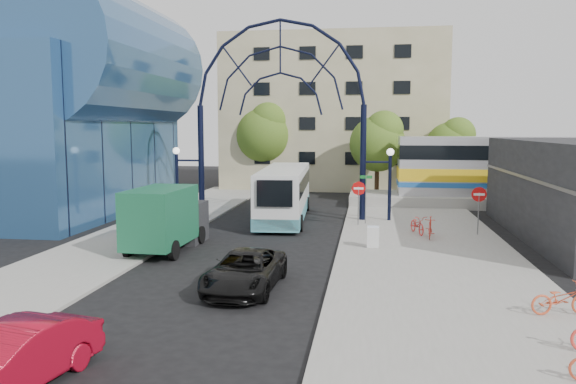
% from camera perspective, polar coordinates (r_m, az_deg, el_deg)
% --- Properties ---
extents(ground, '(120.00, 120.00, 0.00)m').
position_cam_1_polar(ground, '(21.25, -6.76, -8.88)').
color(ground, black).
rests_on(ground, ground).
extents(sidewalk_east, '(8.00, 56.00, 0.12)m').
position_cam_1_polar(sidewalk_east, '(24.56, 14.29, -6.78)').
color(sidewalk_east, gray).
rests_on(sidewalk_east, ground).
extents(plaza_west, '(5.00, 50.00, 0.12)m').
position_cam_1_polar(plaza_west, '(28.92, -16.21, -4.83)').
color(plaza_west, gray).
rests_on(plaza_west, ground).
extents(gateway_arch, '(13.64, 0.44, 12.10)m').
position_cam_1_polar(gateway_arch, '(34.32, -0.79, 11.43)').
color(gateway_arch, black).
rests_on(gateway_arch, ground).
extents(stop_sign, '(0.80, 0.07, 2.50)m').
position_cam_1_polar(stop_sign, '(31.99, 7.18, -0.04)').
color(stop_sign, slate).
rests_on(stop_sign, sidewalk_east).
extents(do_not_enter_sign, '(0.76, 0.07, 2.48)m').
position_cam_1_polar(do_not_enter_sign, '(30.52, 18.82, -0.69)').
color(do_not_enter_sign, slate).
rests_on(do_not_enter_sign, sidewalk_east).
extents(street_name_sign, '(0.70, 0.70, 2.80)m').
position_cam_1_polar(street_name_sign, '(32.57, 7.91, 0.31)').
color(street_name_sign, slate).
rests_on(street_name_sign, sidewalk_east).
extents(sandwich_board, '(0.55, 0.61, 0.99)m').
position_cam_1_polar(sandwich_board, '(26.22, 8.64, -4.28)').
color(sandwich_board, white).
rests_on(sandwich_board, sidewalk_east).
extents(transit_hall, '(16.50, 18.00, 14.50)m').
position_cam_1_polar(transit_hall, '(40.47, -22.67, 7.56)').
color(transit_hall, '#284E7B').
rests_on(transit_hall, ground).
extents(apartment_block, '(20.00, 12.10, 14.00)m').
position_cam_1_polar(apartment_block, '(54.87, 4.77, 7.96)').
color(apartment_block, tan).
rests_on(apartment_block, ground).
extents(tree_north_a, '(4.48, 4.48, 7.00)m').
position_cam_1_polar(tree_north_a, '(45.72, 9.23, 5.18)').
color(tree_north_a, '#382314').
rests_on(tree_north_a, ground).
extents(tree_north_b, '(5.12, 5.12, 8.00)m').
position_cam_1_polar(tree_north_b, '(50.56, -2.30, 6.13)').
color(tree_north_b, '#382314').
rests_on(tree_north_b, ground).
extents(tree_north_c, '(4.16, 4.16, 6.50)m').
position_cam_1_polar(tree_north_c, '(48.20, 16.36, 4.67)').
color(tree_north_c, '#382314').
rests_on(tree_north_c, ground).
extents(city_bus, '(3.28, 11.63, 3.16)m').
position_cam_1_polar(city_bus, '(34.67, -0.36, -0.05)').
color(city_bus, silver).
rests_on(city_bus, ground).
extents(green_truck, '(2.42, 5.93, 2.96)m').
position_cam_1_polar(green_truck, '(26.43, -12.19, -2.65)').
color(green_truck, black).
rests_on(green_truck, ground).
extents(black_suv, '(2.43, 4.95, 1.35)m').
position_cam_1_polar(black_suv, '(19.80, -4.39, -7.98)').
color(black_suv, black).
rests_on(black_suv, ground).
extents(red_sedan, '(2.31, 4.49, 1.41)m').
position_cam_1_polar(red_sedan, '(13.88, -26.22, -14.96)').
color(red_sedan, maroon).
rests_on(red_sedan, ground).
extents(bike_near_a, '(1.11, 1.95, 0.97)m').
position_cam_1_polar(bike_near_a, '(30.11, 13.01, -3.24)').
color(bike_near_a, red).
rests_on(bike_near_a, sidewalk_east).
extents(bike_near_b, '(0.73, 1.81, 1.06)m').
position_cam_1_polar(bike_near_b, '(29.07, 14.24, -3.53)').
color(bike_near_b, red).
rests_on(bike_near_b, sidewalk_east).
extents(bike_far_a, '(1.94, 0.99, 0.97)m').
position_cam_1_polar(bike_far_a, '(18.73, 26.04, -9.71)').
color(bike_far_a, '#D24E2A').
rests_on(bike_far_a, sidewalk_east).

